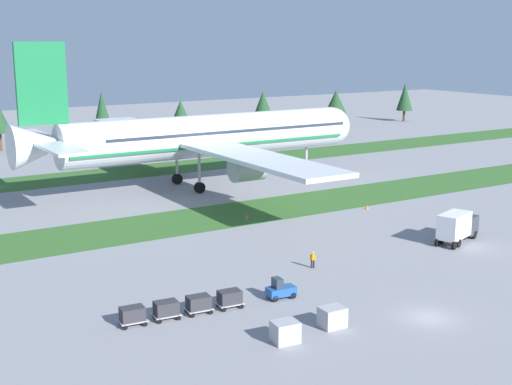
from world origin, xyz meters
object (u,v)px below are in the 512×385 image
Objects in this scene: ground_crew_marshaller at (313,259)px; taxiway_marker_0 at (246,217)px; baggage_tug at (280,290)px; cargo_dolly_third at (166,309)px; catering_truck at (457,226)px; taxiway_marker_1 at (367,207)px; cargo_dolly_fourth at (132,315)px; uld_container_1 at (332,317)px; uld_container_0 at (285,332)px; cargo_dolly_lead at (230,298)px; airliner at (201,136)px; cargo_dolly_second at (199,303)px.

taxiway_marker_0 is (4.68, 20.76, -0.65)m from ground_crew_marshaller.
baggage_tug is 10.83m from cargo_dolly_third.
ground_crew_marshaller is at bearing -112.38° from catering_truck.
taxiway_marker_1 is (29.29, 22.24, -0.54)m from baggage_tug.
cargo_dolly_third is at bearing 90.00° from cargo_dolly_fourth.
baggage_tug is 0.37× the size of catering_truck.
baggage_tug is 1.36× the size of uld_container_1.
cargo_dolly_fourth is 16.27m from uld_container_1.
baggage_tug is 9.41m from ground_crew_marshaller.
catering_truck is at bearing 20.97° from uld_container_0.
taxiway_marker_1 is at bearing 41.48° from uld_container_0.
catering_truck is (40.98, 3.03, 1.03)m from cargo_dolly_fourth.
baggage_tug is at bearing 90.00° from cargo_dolly_third.
uld_container_0 is at bearing 48.42° from cargo_dolly_fourth.
taxiway_marker_1 is (34.29, 21.76, -0.64)m from cargo_dolly_lead.
taxiway_marker_0 is at bearing 166.72° from taxiway_marker_1.
baggage_tug is 1.16× the size of cargo_dolly_third.
catering_truck reaches higher than uld_container_1.
uld_container_1 is at bearing 103.41° from ground_crew_marshaller.
airliner is 58.17m from uld_container_1.
cargo_dolly_fourth is 47.78m from taxiway_marker_1.
airliner reaches higher than catering_truck.
cargo_dolly_third is 45.34m from taxiway_marker_1.
cargo_dolly_second reaches higher than taxiway_marker_0.
uld_container_1 reaches higher than cargo_dolly_second.
cargo_dolly_fourth is (-8.66, 0.83, 0.00)m from cargo_dolly_lead.
airliner reaches higher than taxiway_marker_0.
catering_truck reaches higher than baggage_tug.
uld_container_1 is at bearing 48.67° from cargo_dolly_second.
baggage_tug is at bearing 58.32° from uld_container_0.
cargo_dolly_lead is at bearing 65.45° from ground_crew_marshaller.
cargo_dolly_lead reaches higher than taxiway_marker_1.
airliner is 53.48m from cargo_dolly_second.
cargo_dolly_second and cargo_dolly_fourth have the same top height.
baggage_tug is 1.16× the size of cargo_dolly_lead.
taxiway_marker_1 is at bearing 26.29° from airliner.
taxiway_marker_0 is (-14.99, 21.91, -1.65)m from catering_truck.
taxiway_marker_0 is 1.08× the size of taxiway_marker_1.
cargo_dolly_second is at bearing 133.21° from uld_container_1.
cargo_dolly_fourth reaches higher than taxiway_marker_0.
uld_container_0 is 3.61× the size of taxiway_marker_1.
cargo_dolly_fourth is 41.11m from catering_truck.
cargo_dolly_third is at bearing -152.10° from taxiway_marker_1.
cargo_dolly_fourth is 4.21× the size of taxiway_marker_1.
taxiway_marker_0 is at bearing -58.83° from ground_crew_marshaller.
cargo_dolly_third is 3.88× the size of taxiway_marker_0.
baggage_tug reaches higher than taxiway_marker_1.
cargo_dolly_second is 1.17× the size of uld_container_0.
baggage_tug reaches higher than cargo_dolly_fourth.
cargo_dolly_second is 42.94m from taxiway_marker_1.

